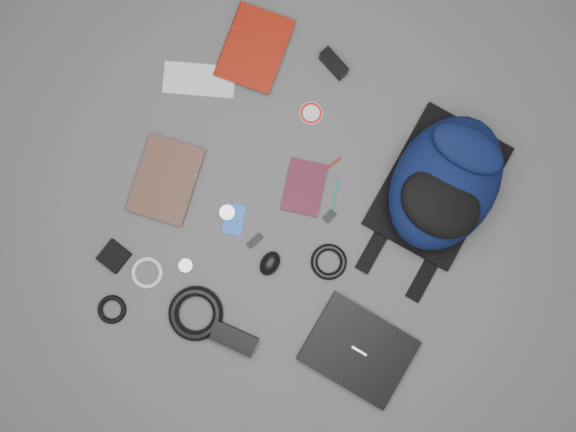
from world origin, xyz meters
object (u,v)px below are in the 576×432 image
at_px(dvd_case, 304,187).
at_px(power_brick, 234,338).
at_px(textbook_red, 227,39).
at_px(mouse, 270,263).
at_px(laptop, 359,350).
at_px(compact_camera, 334,64).
at_px(pouch, 114,256).
at_px(backpack, 445,183).
at_px(comic_book, 138,171).

bearing_deg(dvd_case, power_brick, -102.80).
relative_size(textbook_red, dvd_case, 1.52).
distance_m(mouse, power_brick, 0.26).
distance_m(laptop, compact_camera, 0.90).
bearing_deg(mouse, pouch, -151.72).
distance_m(dvd_case, compact_camera, 0.40).
distance_m(textbook_red, compact_camera, 0.35).
bearing_deg(compact_camera, backpack, -1.71).
relative_size(backpack, comic_book, 1.87).
xyz_separation_m(laptop, pouch, (-0.81, -0.10, -0.01)).
bearing_deg(dvd_case, backpack, 12.40).
relative_size(textbook_red, compact_camera, 2.58).
xyz_separation_m(backpack, power_brick, (-0.35, -0.72, -0.08)).
bearing_deg(comic_book, dvd_case, 11.50).
bearing_deg(backpack, pouch, -138.39).
bearing_deg(compact_camera, textbook_red, -146.04).
height_order(comic_book, pouch, same).
height_order(laptop, textbook_red, laptop).
height_order(dvd_case, power_brick, power_brick).
xyz_separation_m(power_brick, pouch, (-0.45, 0.05, -0.01)).
bearing_deg(textbook_red, comic_book, -103.18).
bearing_deg(power_brick, dvd_case, 89.51).
xyz_separation_m(mouse, power_brick, (0.01, -0.26, -0.00)).
xyz_separation_m(laptop, textbook_red, (-0.82, 0.68, -0.00)).
bearing_deg(compact_camera, power_brick, -61.62).
distance_m(backpack, textbook_red, 0.83).
height_order(backpack, laptop, backpack).
bearing_deg(comic_book, backpack, 14.11).
distance_m(comic_book, dvd_case, 0.53).
xyz_separation_m(comic_book, pouch, (0.06, -0.27, 0.00)).
xyz_separation_m(textbook_red, mouse, (0.46, -0.57, 0.01)).
relative_size(dvd_case, pouch, 2.12).
height_order(power_brick, pouch, power_brick).
xyz_separation_m(comic_book, mouse, (0.51, -0.06, 0.01)).
relative_size(backpack, mouse, 5.98).
bearing_deg(mouse, textbook_red, 131.97).
bearing_deg(textbook_red, pouch, -96.68).
bearing_deg(laptop, power_brick, -154.85).
bearing_deg(laptop, mouse, 166.27).
distance_m(mouse, pouch, 0.49).
xyz_separation_m(comic_book, compact_camera, (0.39, 0.59, 0.02)).
xyz_separation_m(textbook_red, compact_camera, (0.34, 0.08, 0.01)).
distance_m(backpack, pouch, 1.05).
xyz_separation_m(textbook_red, power_brick, (0.47, -0.83, 0.00)).
relative_size(dvd_case, compact_camera, 1.69).
xyz_separation_m(backpack, laptop, (0.01, -0.57, -0.08)).
distance_m(laptop, power_brick, 0.39).
height_order(textbook_red, compact_camera, compact_camera).
relative_size(comic_book, mouse, 3.19).
bearing_deg(power_brick, textbook_red, 116.17).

